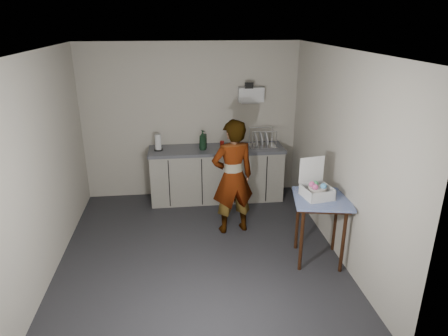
{
  "coord_description": "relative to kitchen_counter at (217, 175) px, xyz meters",
  "views": [
    {
      "loc": [
        -0.22,
        -4.58,
        2.94
      ],
      "look_at": [
        0.38,
        0.45,
        1.03
      ],
      "focal_mm": 32.0,
      "sensor_mm": 36.0,
      "label": 1
    }
  ],
  "objects": [
    {
      "name": "ground",
      "position": [
        -0.4,
        -1.7,
        -0.43
      ],
      "size": [
        4.0,
        4.0,
        0.0
      ],
      "primitive_type": "plane",
      "color": "#2B2B30",
      "rests_on": "ground"
    },
    {
      "name": "wall_back",
      "position": [
        -0.4,
        0.29,
        0.87
      ],
      "size": [
        3.6,
        0.02,
        2.6
      ],
      "primitive_type": "cube",
      "color": "beige",
      "rests_on": "ground"
    },
    {
      "name": "wall_right",
      "position": [
        1.39,
        -1.7,
        0.87
      ],
      "size": [
        0.02,
        4.0,
        2.6
      ],
      "primitive_type": "cube",
      "color": "beige",
      "rests_on": "ground"
    },
    {
      "name": "wall_left",
      "position": [
        -2.19,
        -1.7,
        0.87
      ],
      "size": [
        0.02,
        4.0,
        2.6
      ],
      "primitive_type": "cube",
      "color": "beige",
      "rests_on": "ground"
    },
    {
      "name": "ceiling",
      "position": [
        -0.4,
        -1.7,
        2.17
      ],
      "size": [
        3.6,
        4.0,
        0.01
      ],
      "primitive_type": "cube",
      "color": "white",
      "rests_on": "wall_back"
    },
    {
      "name": "kitchen_counter",
      "position": [
        0.0,
        0.0,
        0.0
      ],
      "size": [
        2.24,
        0.62,
        0.91
      ],
      "color": "black",
      "rests_on": "ground"
    },
    {
      "name": "wall_shelf",
      "position": [
        0.6,
        0.22,
        1.32
      ],
      "size": [
        0.42,
        0.18,
        0.37
      ],
      "color": "white",
      "rests_on": "ground"
    },
    {
      "name": "side_table",
      "position": [
        1.1,
        -2.02,
        0.33
      ],
      "size": [
        0.79,
        0.79,
        0.87
      ],
      "rotation": [
        0.0,
        0.0,
        -0.19
      ],
      "color": "#381A0C",
      "rests_on": "ground"
    },
    {
      "name": "standing_man",
      "position": [
        0.12,
        -1.13,
        0.41
      ],
      "size": [
        0.68,
        0.51,
        1.67
      ],
      "primitive_type": "imported",
      "rotation": [
        0.0,
        0.0,
        3.34
      ],
      "color": "#B2A593",
      "rests_on": "ground"
    },
    {
      "name": "soap_bottle",
      "position": [
        -0.23,
        -0.05,
        0.65
      ],
      "size": [
        0.17,
        0.18,
        0.33
      ],
      "primitive_type": "imported",
      "rotation": [
        0.0,
        0.0,
        0.61
      ],
      "color": "black",
      "rests_on": "kitchen_counter"
    },
    {
      "name": "soda_can",
      "position": [
        0.09,
        -0.01,
        0.54
      ],
      "size": [
        0.06,
        0.06,
        0.12
      ],
      "primitive_type": "cylinder",
      "color": "red",
      "rests_on": "kitchen_counter"
    },
    {
      "name": "dark_bottle",
      "position": [
        -0.19,
        0.03,
        0.6
      ],
      "size": [
        0.07,
        0.07,
        0.24
      ],
      "primitive_type": "cylinder",
      "color": "black",
      "rests_on": "kitchen_counter"
    },
    {
      "name": "paper_towel",
      "position": [
        -0.95,
        0.01,
        0.61
      ],
      "size": [
        0.15,
        0.15,
        0.26
      ],
      "color": "black",
      "rests_on": "kitchen_counter"
    },
    {
      "name": "dish_rack",
      "position": [
        0.76,
        -0.0,
        0.55
      ],
      "size": [
        0.44,
        0.33,
        0.31
      ],
      "color": "silver",
      "rests_on": "kitchen_counter"
    },
    {
      "name": "bakery_box",
      "position": [
        1.03,
        -1.97,
        0.55
      ],
      "size": [
        0.39,
        0.4,
        0.47
      ],
      "rotation": [
        0.0,
        0.0,
        0.18
      ],
      "color": "white",
      "rests_on": "side_table"
    }
  ]
}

